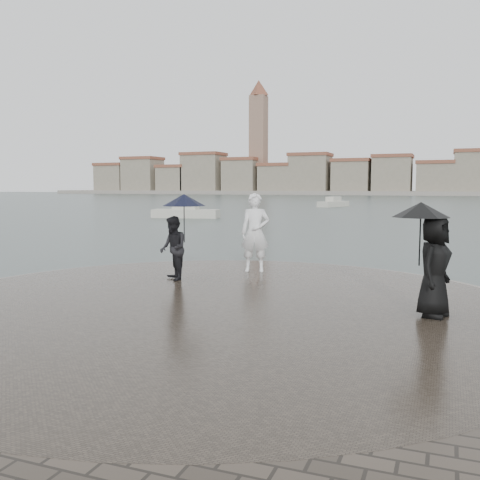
% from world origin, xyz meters
% --- Properties ---
extents(ground, '(400.00, 400.00, 0.00)m').
position_xyz_m(ground, '(0.00, 0.00, 0.00)').
color(ground, '#2B3835').
rests_on(ground, ground).
extents(kerb_ring, '(12.50, 12.50, 0.32)m').
position_xyz_m(kerb_ring, '(0.00, 3.50, 0.16)').
color(kerb_ring, gray).
rests_on(kerb_ring, ground).
extents(quay_tip, '(11.90, 11.90, 0.36)m').
position_xyz_m(quay_tip, '(0.00, 3.50, 0.18)').
color(quay_tip, '#2D261E').
rests_on(quay_tip, ground).
extents(statue, '(0.85, 0.67, 2.04)m').
position_xyz_m(statue, '(-0.59, 7.39, 1.38)').
color(statue, white).
rests_on(statue, quay_tip).
extents(visitor_left, '(1.22, 1.08, 2.04)m').
position_xyz_m(visitor_left, '(-1.88, 5.49, 1.48)').
color(visitor_left, black).
rests_on(visitor_left, quay_tip).
extents(visitor_right, '(1.14, 1.09, 1.95)m').
position_xyz_m(visitor_right, '(3.83, 3.93, 1.46)').
color(visitor_right, black).
rests_on(visitor_right, quay_tip).
extents(far_skyline, '(260.00, 20.00, 37.00)m').
position_xyz_m(far_skyline, '(-6.29, 160.71, 5.61)').
color(far_skyline, gray).
rests_on(far_skyline, ground).
extents(boats, '(45.17, 32.39, 1.50)m').
position_xyz_m(boats, '(-0.79, 43.52, 0.38)').
color(boats, beige).
rests_on(boats, ground).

